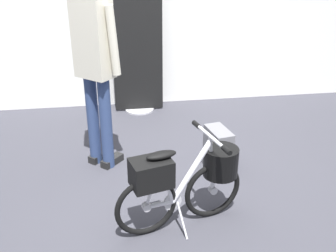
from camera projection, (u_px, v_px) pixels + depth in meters
name	position (u px, v px, depth m)	size (l,w,h in m)	color
ground_plane	(170.00, 193.00, 3.38)	(6.43, 6.43, 0.00)	#38383F
floor_banner_stand	(138.00, 49.00, 4.72)	(0.60, 0.36, 1.75)	#B7B7BC
folding_bike_foreground	(187.00, 179.00, 2.86)	(0.99, 0.52, 0.72)	black
visitor_near_wall	(94.00, 56.00, 3.38)	(0.41, 0.39, 1.81)	navy
backpack_on_floor	(218.00, 151.00, 3.64)	(0.24, 0.34, 0.42)	slate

